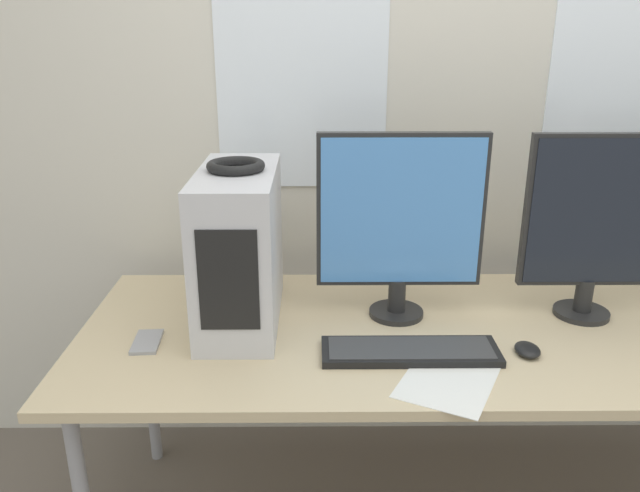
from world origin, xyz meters
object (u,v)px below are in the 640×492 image
at_px(monitor_main, 400,220).
at_px(keyboard, 410,351).
at_px(cell_phone, 147,342).
at_px(headphones, 236,166).
at_px(monitor_right_near, 595,222).
at_px(pc_tower, 240,248).
at_px(mouse, 527,350).

height_order(monitor_main, keyboard, monitor_main).
bearing_deg(cell_phone, headphones, 29.10).
distance_m(monitor_right_near, keyboard, 0.66).
xyz_separation_m(pc_tower, mouse, (0.78, -0.22, -0.21)).
height_order(pc_tower, cell_phone, pc_tower).
bearing_deg(headphones, monitor_main, 1.93).
bearing_deg(keyboard, cell_phone, 174.51).
xyz_separation_m(headphones, cell_phone, (-0.25, -0.16, -0.46)).
xyz_separation_m(monitor_main, cell_phone, (-0.71, -0.17, -0.30)).
distance_m(headphones, keyboard, 0.69).
relative_size(mouse, cell_phone, 0.64).
bearing_deg(keyboard, pc_tower, 154.45).
height_order(pc_tower, monitor_main, monitor_main).
relative_size(keyboard, cell_phone, 3.47).
bearing_deg(keyboard, monitor_main, 91.79).
bearing_deg(monitor_right_near, mouse, -135.66).
xyz_separation_m(pc_tower, cell_phone, (-0.25, -0.16, -0.22)).
bearing_deg(pc_tower, monitor_right_near, 0.67).
relative_size(headphones, cell_phone, 1.19).
bearing_deg(pc_tower, cell_phone, -147.76).
relative_size(headphones, mouse, 1.85).
height_order(pc_tower, keyboard, pc_tower).
bearing_deg(cell_phone, monitor_right_near, 4.25).
relative_size(monitor_main, mouse, 6.34).
bearing_deg(monitor_main, headphones, -178.07).
bearing_deg(mouse, keyboard, -179.48).
height_order(monitor_right_near, cell_phone, monitor_right_near).
distance_m(monitor_main, cell_phone, 0.79).
relative_size(pc_tower, mouse, 5.70).
height_order(monitor_main, mouse, monitor_main).
height_order(headphones, monitor_main, monitor_main).
bearing_deg(cell_phone, mouse, -6.94).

